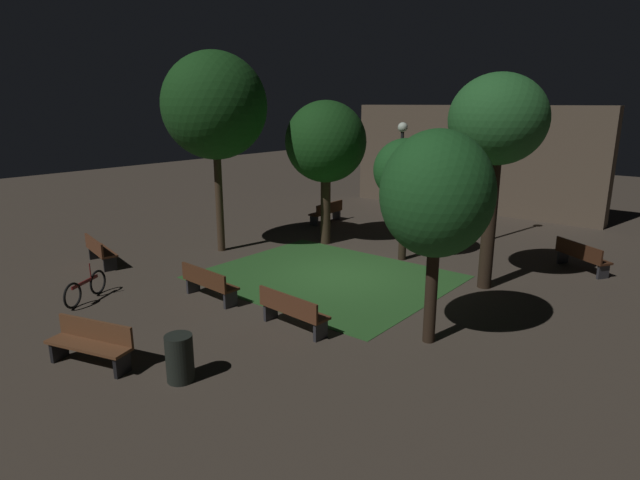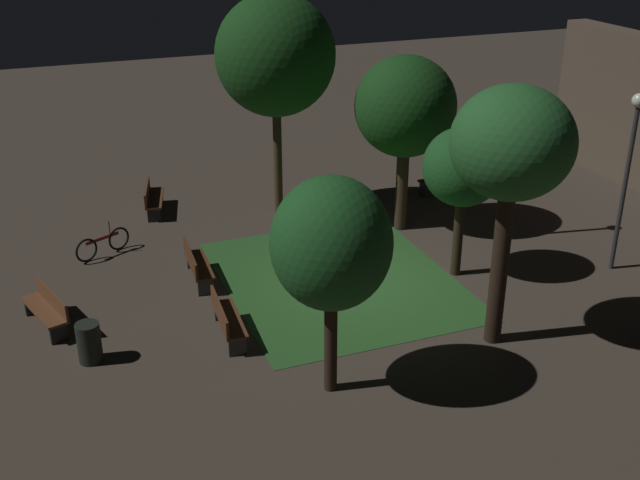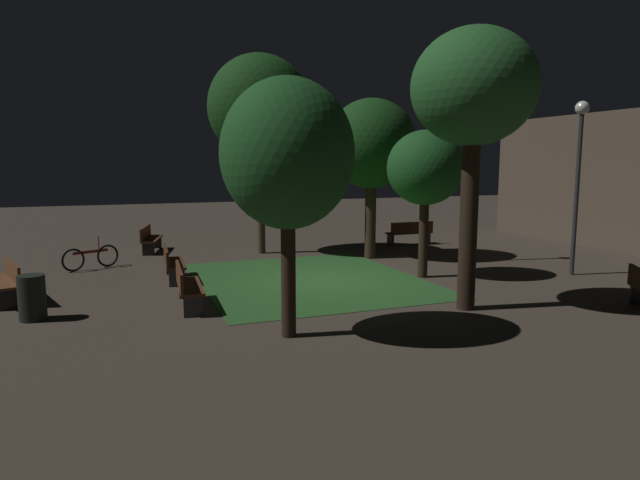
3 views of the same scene
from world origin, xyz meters
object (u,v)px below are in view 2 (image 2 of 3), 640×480
bicycle (103,244)px  bench_near_trees (446,179)px  bench_by_lamp (47,308)px  tree_right_canopy (512,147)px  bench_corner (226,318)px  lamp_post_near_wall (630,153)px  tree_tall_center (463,168)px  lamp_post_plaza_west (511,138)px  tree_left_canopy (331,245)px  bench_back_row (196,264)px  bench_path_side (152,197)px  tree_back_left (405,108)px  tree_near_wall (275,56)px  trash_bin (89,343)px

bicycle → bench_near_trees: bearing=94.4°
bench_by_lamp → tree_right_canopy: 10.77m
bench_by_lamp → bench_corner: bearing=62.4°
lamp_post_near_wall → tree_tall_center: bearing=-106.6°
lamp_post_near_wall → lamp_post_plaza_west: size_ratio=1.09×
bench_near_trees → tree_left_canopy: bearing=-40.7°
bench_corner → lamp_post_plaza_west: 9.40m
bench_back_row → lamp_post_plaza_west: lamp_post_plaza_west is taller
bench_path_side → bicycle: bicycle is taller
bench_corner → tree_tall_center: (-0.91, 6.34, 2.41)m
bench_by_lamp → bench_back_row: bearing=105.2°
lamp_post_plaza_west → bench_back_row: bearing=-92.8°
tree_back_left → tree_right_canopy: bearing=-7.9°
tree_near_wall → lamp_post_near_wall: (6.59, 7.01, -1.68)m
bench_corner → tree_near_wall: size_ratio=0.28×
bench_by_lamp → bicycle: size_ratio=1.22×
bench_near_trees → bicycle: (0.84, -11.03, -0.14)m
lamp_post_near_wall → bench_by_lamp: bearing=-98.9°
tree_right_canopy → bench_near_trees: bearing=157.0°
tree_back_left → lamp_post_near_wall: bearing=42.3°
bench_path_side → tree_right_canopy: 12.31m
tree_right_canopy → lamp_post_near_wall: (-1.94, 4.87, -1.29)m
bench_back_row → trash_bin: 4.05m
bench_by_lamp → tree_near_wall: tree_near_wall is taller
bench_corner → tree_left_canopy: tree_left_canopy is taller
tree_back_left → bicycle: bearing=-98.3°
bench_corner → bicycle: 5.69m
bench_path_side → tree_left_canopy: tree_left_canopy is taller
tree_right_canopy → bench_by_lamp: bearing=-114.4°
bench_by_lamp → bench_near_trees: same height
trash_bin → lamp_post_plaza_west: bearing=101.5°
tree_back_left → bicycle: (-1.21, -8.36, -3.27)m
tree_tall_center → trash_bin: 9.62m
bench_back_row → bench_corner: size_ratio=1.00×
tree_back_left → tree_near_wall: bearing=-126.1°
bench_near_trees → bench_by_lamp: bearing=-71.5°
bench_corner → bicycle: bearing=-159.2°
bench_back_row → bench_near_trees: (-3.25, 9.01, 0.00)m
tree_right_canopy → tree_left_canopy: size_ratio=1.27×
trash_bin → bench_near_trees: bearing=116.9°
tree_right_canopy → lamp_post_plaza_west: size_ratio=1.33×
bench_corner → bicycle: bicycle is taller
bench_back_row → tree_back_left: bearing=100.7°
bench_by_lamp → tree_back_left: (-2.19, 9.99, 3.13)m
lamp_post_plaza_west → bicycle: lamp_post_plaza_west is taller
tree_back_left → tree_tall_center: 3.28m
bench_by_lamp → lamp_post_plaza_west: 12.64m
bench_corner → tree_left_canopy: bearing=28.3°
tree_left_canopy → tree_right_canopy: bearing=96.0°
bench_near_trees → tree_left_canopy: (8.81, -7.59, 2.69)m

